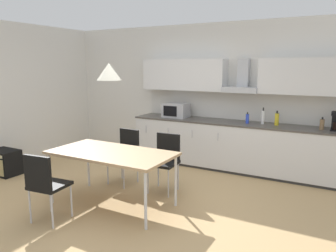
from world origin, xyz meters
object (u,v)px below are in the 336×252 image
at_px(bottle_brown, 322,124).
at_px(chair_far_left, 126,151).
at_px(microwave, 176,110).
at_px(guitar_amp, 4,162).
at_px(pendant_lamp, 109,72).
at_px(chair_near_left, 45,181).
at_px(bottle_blue, 247,119).
at_px(bottle_white, 263,117).
at_px(bottle_yellow, 277,119).
at_px(dining_table, 112,155).
at_px(chair_far_right, 165,157).

xyz_separation_m(bottle_brown, chair_far_left, (-2.76, -1.49, -0.44)).
xyz_separation_m(microwave, bottle_brown, (2.63, -0.01, -0.05)).
height_order(guitar_amp, pendant_lamp, pendant_lamp).
xyz_separation_m(microwave, chair_near_left, (-0.13, -3.14, -0.49)).
height_order(microwave, chair_near_left, microwave).
distance_m(bottle_blue, chair_far_left, 2.21).
distance_m(bottle_white, pendant_lamp, 2.89).
relative_size(chair_far_left, guitar_amp, 1.67).
height_order(bottle_white, pendant_lamp, pendant_lamp).
bearing_deg(bottle_yellow, bottle_white, 177.59).
xyz_separation_m(chair_near_left, pendant_lamp, (0.37, 0.82, 1.28)).
bearing_deg(chair_far_left, bottle_yellow, 36.96).
distance_m(bottle_white, dining_table, 2.80).
bearing_deg(dining_table, pendant_lamp, -135.00).
xyz_separation_m(bottle_yellow, pendant_lamp, (-1.69, -2.36, 0.82)).
height_order(bottle_brown, chair_far_right, bottle_brown).
bearing_deg(dining_table, microwave, 95.80).
relative_size(bottle_blue, bottle_white, 0.69).
bearing_deg(bottle_blue, microwave, 179.42).
height_order(microwave, bottle_white, bottle_white).
relative_size(chair_far_left, chair_near_left, 1.00).
bearing_deg(microwave, dining_table, -84.20).
relative_size(microwave, chair_far_right, 0.55).
xyz_separation_m(bottle_blue, dining_table, (-1.19, -2.31, -0.26)).
xyz_separation_m(bottle_white, guitar_amp, (-3.92, -2.28, -0.79)).
xyz_separation_m(dining_table, pendant_lamp, (-0.00, -0.00, 1.11)).
bearing_deg(bottle_white, bottle_yellow, -2.41).
xyz_separation_m(bottle_yellow, chair_far_right, (-1.31, -1.55, -0.46)).
bearing_deg(guitar_amp, chair_near_left, -23.41).
bearing_deg(guitar_amp, bottle_white, 30.19).
distance_m(chair_far_left, guitar_amp, 2.24).
height_order(bottle_white, guitar_amp, bottle_white).
bearing_deg(chair_near_left, bottle_blue, 63.44).
xyz_separation_m(bottle_yellow, guitar_amp, (-4.15, -2.27, -0.77)).
xyz_separation_m(microwave, dining_table, (0.24, -2.32, -0.32)).
xyz_separation_m(bottle_brown, chair_far_right, (-2.02, -1.49, -0.44)).
height_order(dining_table, chair_far_left, chair_far_left).
distance_m(dining_table, chair_far_right, 0.91).
bearing_deg(dining_table, chair_far_left, 114.38).
bearing_deg(microwave, guitar_amp, -135.03).
xyz_separation_m(chair_far_left, chair_near_left, (0.00, -1.63, 0.00)).
distance_m(microwave, dining_table, 2.36).
bearing_deg(pendant_lamp, bottle_brown, 43.96).
xyz_separation_m(bottle_brown, guitar_amp, (-4.86, -2.22, -0.75)).
relative_size(bottle_white, guitar_amp, 0.55).
bearing_deg(bottle_blue, chair_far_left, -136.32).
xyz_separation_m(microwave, bottle_yellow, (1.92, 0.04, -0.03)).
height_order(chair_near_left, guitar_amp, chair_near_left).
distance_m(bottle_brown, chair_near_left, 4.19).
distance_m(bottle_white, chair_far_left, 2.44).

